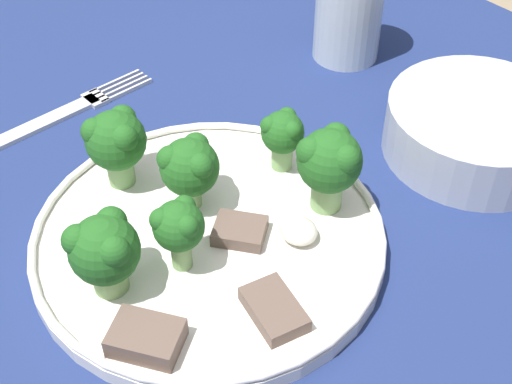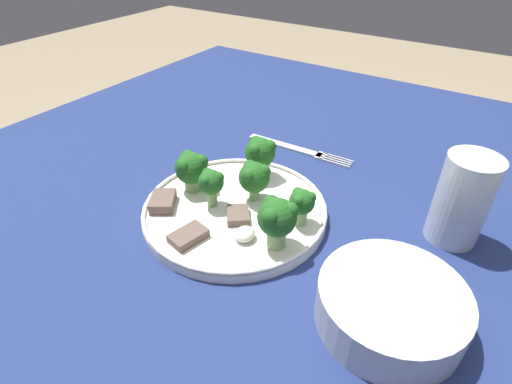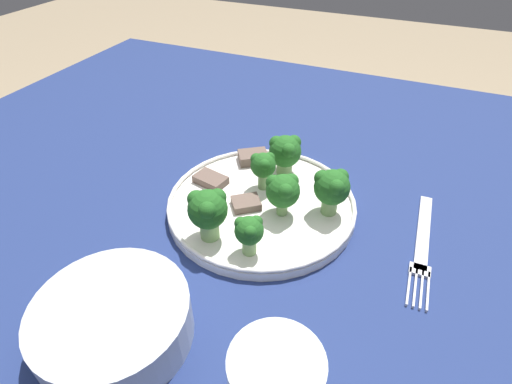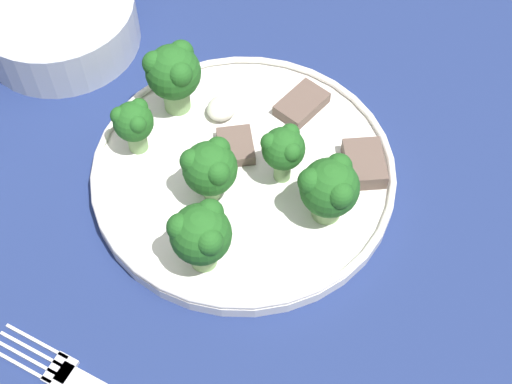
{
  "view_description": "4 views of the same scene",
  "coord_description": "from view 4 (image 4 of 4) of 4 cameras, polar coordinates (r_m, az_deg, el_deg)",
  "views": [
    {
      "loc": [
        0.3,
        -0.16,
        1.14
      ],
      "look_at": [
        0.04,
        0.06,
        0.81
      ],
      "focal_mm": 50.0,
      "sensor_mm": 36.0,
      "label": 1
    },
    {
      "loc": [
        0.36,
        0.31,
        1.11
      ],
      "look_at": [
        0.0,
        0.07,
        0.8
      ],
      "focal_mm": 28.0,
      "sensor_mm": 36.0,
      "label": 2
    },
    {
      "loc": [
        -0.15,
        0.43,
        1.11
      ],
      "look_at": [
        0.02,
        0.04,
        0.78
      ],
      "focal_mm": 28.0,
      "sensor_mm": 36.0,
      "label": 3
    },
    {
      "loc": [
        -0.28,
        -0.14,
        1.25
      ],
      "look_at": [
        -0.01,
        0.02,
        0.78
      ],
      "focal_mm": 50.0,
      "sensor_mm": 36.0,
      "label": 4
    }
  ],
  "objects": [
    {
      "name": "meat_slice_rear_slice",
      "position": [
        0.6,
        8.65,
        2.26
      ],
      "size": [
        0.05,
        0.05,
        0.02
      ],
      "color": "brown",
      "rests_on": "dinner_plate"
    },
    {
      "name": "broccoli_floret_mid_cluster",
      "position": [
        0.56,
        2.21,
        3.45
      ],
      "size": [
        0.04,
        0.04,
        0.06
      ],
      "color": "#7FA866",
      "rests_on": "dinner_plate"
    },
    {
      "name": "meat_slice_middle_slice",
      "position": [
        0.63,
        3.67,
        7.03
      ],
      "size": [
        0.05,
        0.04,
        0.01
      ],
      "color": "brown",
      "rests_on": "dinner_plate"
    },
    {
      "name": "dinner_plate",
      "position": [
        0.6,
        -1.0,
        1.57
      ],
      "size": [
        0.25,
        0.25,
        0.02
      ],
      "color": "white",
      "rests_on": "table"
    },
    {
      "name": "broccoli_floret_center_left",
      "position": [
        0.52,
        -4.44,
        -3.4
      ],
      "size": [
        0.05,
        0.05,
        0.06
      ],
      "color": "#7FA866",
      "rests_on": "dinner_plate"
    },
    {
      "name": "broccoli_floret_front_left",
      "position": [
        0.55,
        -3.71,
        1.96
      ],
      "size": [
        0.04,
        0.04,
        0.06
      ],
      "color": "#7FA866",
      "rests_on": "dinner_plate"
    },
    {
      "name": "meat_slice_front_slice",
      "position": [
        0.6,
        -1.64,
        3.69
      ],
      "size": [
        0.05,
        0.05,
        0.01
      ],
      "color": "brown",
      "rests_on": "dinner_plate"
    },
    {
      "name": "sauce_dollop",
      "position": [
        0.63,
        -2.76,
        6.72
      ],
      "size": [
        0.03,
        0.03,
        0.02
      ],
      "color": "silver",
      "rests_on": "dinner_plate"
    },
    {
      "name": "broccoli_floret_back_left",
      "position": [
        0.59,
        -9.78,
        5.5
      ],
      "size": [
        0.03,
        0.03,
        0.05
      ],
      "color": "#7FA866",
      "rests_on": "dinner_plate"
    },
    {
      "name": "broccoli_floret_center_back",
      "position": [
        0.61,
        -6.63,
        9.44
      ],
      "size": [
        0.05,
        0.05,
        0.07
      ],
      "color": "#7FA866",
      "rests_on": "dinner_plate"
    },
    {
      "name": "cream_bowl",
      "position": [
        0.72,
        -15.5,
        12.84
      ],
      "size": [
        0.15,
        0.15,
        0.05
      ],
      "color": "#B7BCC6",
      "rests_on": "table"
    },
    {
      "name": "table",
      "position": [
        0.67,
        1.59,
        -5.67
      ],
      "size": [
        1.29,
        1.0,
        0.75
      ],
      "color": "navy",
      "rests_on": "ground_plane"
    },
    {
      "name": "broccoli_floret_near_rim_left",
      "position": [
        0.55,
        5.9,
        0.35
      ],
      "size": [
        0.05,
        0.05,
        0.06
      ],
      "color": "#7FA866",
      "rests_on": "dinner_plate"
    }
  ]
}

